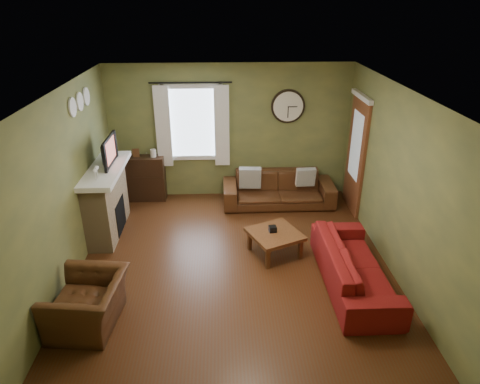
{
  "coord_description": "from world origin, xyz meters",
  "views": [
    {
      "loc": [
        -0.16,
        -5.34,
        3.73
      ],
      "look_at": [
        0.1,
        0.4,
        1.05
      ],
      "focal_mm": 32.0,
      "sensor_mm": 36.0,
      "label": 1
    }
  ],
  "objects_px": {
    "sofa_brown": "(278,189)",
    "coffee_table": "(275,243)",
    "sofa_red": "(354,266)",
    "bookshelf": "(146,178)",
    "armchair": "(88,303)"
  },
  "relations": [
    {
      "from": "sofa_brown",
      "to": "coffee_table",
      "type": "height_order",
      "value": "sofa_brown"
    },
    {
      "from": "sofa_red",
      "to": "coffee_table",
      "type": "relative_size",
      "value": 2.85
    },
    {
      "from": "bookshelf",
      "to": "armchair",
      "type": "distance_m",
      "value": 3.56
    },
    {
      "from": "armchair",
      "to": "coffee_table",
      "type": "relative_size",
      "value": 1.32
    },
    {
      "from": "coffee_table",
      "to": "armchair",
      "type": "bearing_deg",
      "value": -149.3
    },
    {
      "from": "sofa_brown",
      "to": "armchair",
      "type": "xyz_separation_m",
      "value": [
        -2.73,
        -3.22,
        0.0
      ]
    },
    {
      "from": "armchair",
      "to": "coffee_table",
      "type": "bearing_deg",
      "value": 126.54
    },
    {
      "from": "sofa_brown",
      "to": "sofa_red",
      "type": "height_order",
      "value": "sofa_brown"
    },
    {
      "from": "coffee_table",
      "to": "bookshelf",
      "type": "bearing_deg",
      "value": 137.56
    },
    {
      "from": "sofa_brown",
      "to": "sofa_red",
      "type": "bearing_deg",
      "value": -74.09
    },
    {
      "from": "armchair",
      "to": "coffee_table",
      "type": "height_order",
      "value": "armchair"
    },
    {
      "from": "bookshelf",
      "to": "sofa_brown",
      "type": "bearing_deg",
      "value": -7.38
    },
    {
      "from": "sofa_red",
      "to": "coffee_table",
      "type": "xyz_separation_m",
      "value": [
        -1.01,
        0.81,
        -0.11
      ]
    },
    {
      "from": "bookshelf",
      "to": "coffee_table",
      "type": "bearing_deg",
      "value": -42.44
    },
    {
      "from": "sofa_brown",
      "to": "armchair",
      "type": "height_order",
      "value": "armchair"
    }
  ]
}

